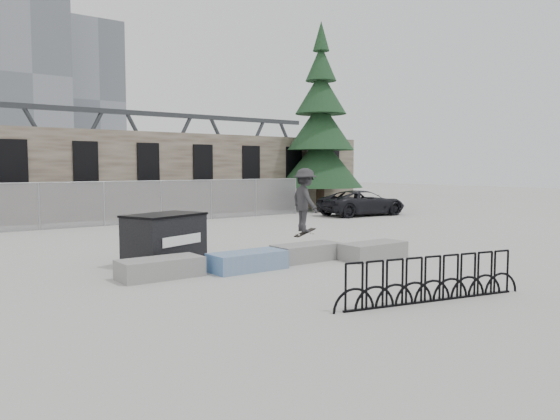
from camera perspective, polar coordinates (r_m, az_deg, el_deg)
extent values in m
plane|color=#AAABA6|center=(14.70, -1.83, -5.89)|extent=(120.00, 120.00, 0.00)
cube|color=brown|center=(29.31, -20.34, 3.44)|extent=(36.00, 2.50, 4.50)
cube|color=black|center=(27.32, -26.09, 4.57)|extent=(1.20, 0.12, 2.00)
cube|color=black|center=(28.09, -19.64, 4.75)|extent=(1.20, 0.12, 2.00)
cube|color=black|center=(29.19, -13.61, 4.87)|extent=(1.20, 0.12, 2.00)
cube|color=black|center=(30.59, -8.07, 4.93)|extent=(1.20, 0.12, 2.00)
cube|color=black|center=(32.25, -3.05, 4.94)|extent=(1.20, 0.12, 2.00)
cube|color=black|center=(34.12, 1.44, 4.92)|extent=(1.20, 0.12, 2.00)
cube|color=black|center=(36.18, 5.45, 4.88)|extent=(1.20, 0.12, 2.00)
cylinder|color=gray|center=(25.04, -23.88, 0.34)|extent=(0.06, 0.06, 2.00)
cylinder|color=gray|center=(25.78, -17.92, 0.62)|extent=(0.06, 0.06, 2.00)
cylinder|color=gray|center=(26.79, -12.34, 0.87)|extent=(0.06, 0.06, 2.00)
cylinder|color=gray|center=(28.03, -7.21, 1.09)|extent=(0.06, 0.06, 2.00)
cylinder|color=gray|center=(29.48, -2.55, 1.29)|extent=(0.06, 0.06, 2.00)
cylinder|color=gray|center=(31.10, 1.65, 1.46)|extent=(0.06, 0.06, 2.00)
cube|color=#99999E|center=(25.78, -17.92, 0.62)|extent=(22.00, 0.02, 2.00)
cylinder|color=gray|center=(25.74, -17.97, 2.84)|extent=(22.00, 0.04, 0.04)
cube|color=gray|center=(13.44, -12.39, -5.95)|extent=(2.00, 0.90, 0.48)
cube|color=#2D471E|center=(13.41, -12.40, -5.20)|extent=(1.76, 0.66, 0.10)
cube|color=#3A6BAE|center=(14.13, -3.42, -5.34)|extent=(2.00, 0.90, 0.48)
cube|color=#2D471E|center=(14.10, -3.43, -4.63)|extent=(1.76, 0.66, 0.10)
cube|color=gray|center=(15.55, 2.80, -4.43)|extent=(2.00, 0.90, 0.48)
cube|color=#2D471E|center=(15.52, 2.81, -3.78)|extent=(1.76, 0.66, 0.10)
cube|color=gray|center=(16.06, 9.73, -4.21)|extent=(2.00, 0.90, 0.48)
cube|color=#2D471E|center=(16.03, 9.74, -3.58)|extent=(1.76, 0.66, 0.10)
cube|color=black|center=(15.13, -11.96, -3.12)|extent=(2.37, 1.89, 1.34)
cube|color=black|center=(15.05, -12.00, -0.51)|extent=(2.43, 1.95, 0.06)
cube|color=white|center=(14.68, -10.18, -3.12)|extent=(1.36, 0.53, 0.26)
cube|color=black|center=(11.31, 15.61, -9.11)|extent=(3.96, 0.95, 0.04)
torus|color=black|center=(10.19, 7.75, -8.01)|extent=(0.88, 0.25, 0.89)
torus|color=black|center=(10.43, 9.87, -7.75)|extent=(0.88, 0.25, 0.89)
torus|color=black|center=(10.68, 11.90, -7.49)|extent=(0.88, 0.25, 0.89)
torus|color=black|center=(10.95, 13.82, -7.23)|extent=(0.88, 0.25, 0.89)
torus|color=black|center=(11.22, 15.65, -6.98)|extent=(0.88, 0.25, 0.89)
torus|color=black|center=(11.51, 17.39, -6.73)|extent=(0.88, 0.25, 0.89)
torus|color=black|center=(11.81, 19.05, -6.49)|extent=(0.88, 0.25, 0.89)
torus|color=black|center=(12.11, 20.61, -6.26)|extent=(0.88, 0.25, 0.89)
torus|color=black|center=(12.43, 22.10, -6.03)|extent=(0.88, 0.25, 0.89)
cylinder|color=#38281E|center=(33.94, 4.23, 2.18)|extent=(0.50, 0.50, 2.56)
cone|color=black|center=(33.92, 4.25, 5.08)|extent=(5.20, 5.20, 3.20)
cone|color=black|center=(34.01, 4.27, 8.79)|extent=(4.12, 4.12, 3.00)
cone|color=black|center=(34.22, 4.29, 12.13)|extent=(3.14, 3.14, 2.60)
cone|color=black|center=(34.51, 4.31, 15.10)|extent=(1.89, 1.89, 2.20)
cone|color=black|center=(34.84, 4.32, 17.68)|extent=(1.01, 1.01, 1.80)
cube|color=slate|center=(100.00, -25.20, 12.33)|extent=(12.00, 12.00, 34.00)
cube|color=slate|center=(112.90, -19.11, 10.54)|extent=(10.00, 10.00, 30.00)
cube|color=#2D3033|center=(69.33, -21.49, 5.31)|extent=(70.00, 3.00, 1.20)
cube|color=#2D3033|center=(69.66, -21.62, 9.84)|extent=(70.00, 0.60, 0.60)
cube|color=gray|center=(82.47, -0.85, 4.05)|extent=(2.00, 3.00, 4.00)
imported|color=black|center=(30.33, 8.61, 0.75)|extent=(5.18, 2.81, 1.38)
imported|color=#2B2A2D|center=(16.52, 2.63, 1.05)|extent=(0.94, 1.35, 1.92)
cube|color=black|center=(16.60, 2.62, -2.37)|extent=(0.80, 0.31, 0.22)
cylinder|color=beige|center=(16.38, 2.01, -2.64)|extent=(0.06, 0.03, 0.06)
cylinder|color=beige|center=(16.49, 1.71, -2.59)|extent=(0.06, 0.03, 0.06)
cylinder|color=beige|center=(16.74, 3.51, -2.49)|extent=(0.06, 0.03, 0.06)
cylinder|color=beige|center=(16.84, 3.20, -2.44)|extent=(0.06, 0.03, 0.06)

